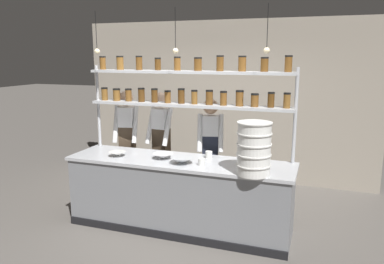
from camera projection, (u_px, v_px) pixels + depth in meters
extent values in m
plane|color=#5B5651|center=(180.00, 227.00, 4.92)|extent=(40.00, 40.00, 0.00)
cube|color=#9E9384|center=(224.00, 101.00, 6.73)|extent=(5.30, 0.12, 2.82)
cube|color=gray|center=(179.00, 196.00, 4.83)|extent=(2.84, 0.72, 0.88)
cube|color=#B7BABF|center=(179.00, 161.00, 4.74)|extent=(2.90, 0.76, 0.04)
cube|color=black|center=(169.00, 236.00, 4.57)|extent=(2.84, 0.03, 0.10)
cylinder|color=#B7BABF|center=(100.00, 138.00, 5.46)|extent=(0.04, 0.04, 2.08)
cylinder|color=#B7BABF|center=(293.00, 153.00, 4.57)|extent=(0.04, 0.04, 2.08)
cube|color=#B7BABF|center=(188.00, 105.00, 4.91)|extent=(2.74, 0.28, 0.04)
cylinder|color=brown|center=(105.00, 94.00, 5.29)|extent=(0.09, 0.09, 0.16)
cylinder|color=black|center=(104.00, 88.00, 5.28)|extent=(0.09, 0.09, 0.02)
cylinder|color=brown|center=(117.00, 95.00, 5.23)|extent=(0.10, 0.10, 0.15)
cylinder|color=black|center=(116.00, 89.00, 5.22)|extent=(0.10, 0.10, 0.02)
cylinder|color=brown|center=(129.00, 96.00, 5.17)|extent=(0.09, 0.09, 0.15)
cylinder|color=black|center=(128.00, 89.00, 5.15)|extent=(0.09, 0.09, 0.02)
cylinder|color=#513314|center=(141.00, 96.00, 5.11)|extent=(0.09, 0.09, 0.17)
cylinder|color=black|center=(141.00, 89.00, 5.09)|extent=(0.09, 0.09, 0.02)
cylinder|color=#513314|center=(155.00, 96.00, 5.04)|extent=(0.09, 0.09, 0.17)
cylinder|color=black|center=(154.00, 89.00, 5.02)|extent=(0.09, 0.09, 0.02)
cylinder|color=brown|center=(168.00, 97.00, 4.98)|extent=(0.08, 0.08, 0.15)
cylinder|color=black|center=(168.00, 91.00, 4.97)|extent=(0.09, 0.09, 0.02)
cylinder|color=#513314|center=(181.00, 97.00, 4.92)|extent=(0.09, 0.09, 0.18)
cylinder|color=black|center=(181.00, 89.00, 4.90)|extent=(0.09, 0.09, 0.02)
cylinder|color=brown|center=(194.00, 98.00, 4.86)|extent=(0.08, 0.08, 0.16)
cylinder|color=black|center=(194.00, 91.00, 4.84)|extent=(0.08, 0.08, 0.02)
cylinder|color=brown|center=(209.00, 98.00, 4.79)|extent=(0.09, 0.09, 0.17)
cylinder|color=black|center=(209.00, 91.00, 4.77)|extent=(0.09, 0.09, 0.02)
cylinder|color=brown|center=(223.00, 99.00, 4.73)|extent=(0.09, 0.09, 0.16)
cylinder|color=black|center=(224.00, 92.00, 4.72)|extent=(0.09, 0.09, 0.02)
cylinder|color=brown|center=(240.00, 99.00, 4.67)|extent=(0.10, 0.10, 0.18)
cylinder|color=black|center=(240.00, 91.00, 4.65)|extent=(0.10, 0.10, 0.02)
cylinder|color=brown|center=(255.00, 101.00, 4.61)|extent=(0.10, 0.10, 0.14)
cylinder|color=black|center=(255.00, 94.00, 4.59)|extent=(0.10, 0.10, 0.02)
cylinder|color=#513314|center=(271.00, 101.00, 4.54)|extent=(0.08, 0.08, 0.17)
cylinder|color=black|center=(271.00, 93.00, 4.52)|extent=(0.08, 0.08, 0.02)
cylinder|color=brown|center=(287.00, 101.00, 4.48)|extent=(0.08, 0.08, 0.17)
cylinder|color=black|center=(287.00, 93.00, 4.46)|extent=(0.08, 0.08, 0.02)
cube|color=#B7BABF|center=(188.00, 72.00, 4.82)|extent=(2.74, 0.28, 0.04)
cylinder|color=brown|center=(103.00, 64.00, 5.21)|extent=(0.08, 0.08, 0.16)
cylinder|color=black|center=(102.00, 57.00, 5.19)|extent=(0.09, 0.09, 0.02)
cylinder|color=brown|center=(120.00, 64.00, 5.12)|extent=(0.10, 0.10, 0.17)
cylinder|color=black|center=(120.00, 57.00, 5.10)|extent=(0.10, 0.10, 0.02)
cylinder|color=brown|center=(139.00, 64.00, 5.03)|extent=(0.09, 0.09, 0.17)
cylinder|color=black|center=(139.00, 56.00, 5.01)|extent=(0.09, 0.09, 0.02)
cylinder|color=#513314|center=(158.00, 65.00, 4.94)|extent=(0.08, 0.08, 0.15)
cylinder|color=black|center=(158.00, 58.00, 4.92)|extent=(0.08, 0.08, 0.02)
cylinder|color=brown|center=(177.00, 64.00, 4.85)|extent=(0.09, 0.09, 0.16)
cylinder|color=black|center=(177.00, 57.00, 4.83)|extent=(0.09, 0.09, 0.02)
cylinder|color=brown|center=(198.00, 65.00, 4.76)|extent=(0.10, 0.10, 0.15)
cylinder|color=black|center=(198.00, 58.00, 4.74)|extent=(0.10, 0.10, 0.02)
cylinder|color=brown|center=(220.00, 64.00, 4.66)|extent=(0.09, 0.09, 0.17)
cylinder|color=black|center=(220.00, 56.00, 4.64)|extent=(0.09, 0.09, 0.02)
cylinder|color=brown|center=(242.00, 64.00, 4.57)|extent=(0.10, 0.10, 0.17)
cylinder|color=black|center=(242.00, 56.00, 4.55)|extent=(0.10, 0.10, 0.02)
cylinder|color=brown|center=(264.00, 65.00, 4.49)|extent=(0.09, 0.09, 0.16)
cylinder|color=black|center=(265.00, 58.00, 4.47)|extent=(0.10, 0.10, 0.02)
cylinder|color=brown|center=(288.00, 65.00, 4.40)|extent=(0.09, 0.09, 0.18)
cylinder|color=black|center=(289.00, 56.00, 4.38)|extent=(0.09, 0.09, 0.02)
cylinder|color=black|center=(124.00, 176.00, 5.72)|extent=(0.11, 0.11, 0.82)
cylinder|color=black|center=(134.00, 176.00, 5.70)|extent=(0.11, 0.11, 0.82)
cube|color=#473828|center=(127.00, 138.00, 5.59)|extent=(0.25, 0.21, 0.36)
cube|color=white|center=(127.00, 117.00, 5.53)|extent=(0.25, 0.22, 0.29)
sphere|color=beige|center=(126.00, 98.00, 5.47)|extent=(0.22, 0.22, 0.22)
cylinder|color=white|center=(116.00, 124.00, 5.51)|extent=(0.12, 0.26, 0.54)
cylinder|color=white|center=(135.00, 124.00, 5.47)|extent=(0.12, 0.26, 0.54)
cylinder|color=black|center=(157.00, 178.00, 5.62)|extent=(0.11, 0.11, 0.82)
cylinder|color=black|center=(167.00, 180.00, 5.55)|extent=(0.11, 0.11, 0.82)
cube|color=#473828|center=(161.00, 140.00, 5.47)|extent=(0.24, 0.20, 0.36)
cube|color=white|center=(161.00, 119.00, 5.40)|extent=(0.24, 0.21, 0.29)
sphere|color=beige|center=(161.00, 100.00, 5.35)|extent=(0.22, 0.22, 0.22)
cylinder|color=white|center=(150.00, 125.00, 5.43)|extent=(0.10, 0.26, 0.54)
cylinder|color=white|center=(168.00, 127.00, 5.30)|extent=(0.10, 0.26, 0.54)
cylinder|color=black|center=(204.00, 185.00, 5.36)|extent=(0.11, 0.11, 0.79)
cylinder|color=black|center=(215.00, 185.00, 5.35)|extent=(0.11, 0.11, 0.79)
cube|color=#232838|center=(210.00, 147.00, 5.24)|extent=(0.26, 0.22, 0.34)
cube|color=white|center=(211.00, 125.00, 5.18)|extent=(0.26, 0.23, 0.28)
sphere|color=#A37A5B|center=(211.00, 107.00, 5.12)|extent=(0.21, 0.21, 0.21)
cylinder|color=white|center=(200.00, 133.00, 5.15)|extent=(0.13, 0.25, 0.52)
cylinder|color=white|center=(221.00, 133.00, 5.13)|extent=(0.13, 0.25, 0.52)
cylinder|color=white|center=(253.00, 170.00, 4.15)|extent=(0.37, 0.37, 0.11)
cylinder|color=silver|center=(253.00, 165.00, 4.14)|extent=(0.39, 0.39, 0.01)
cylinder|color=white|center=(254.00, 159.00, 4.12)|extent=(0.37, 0.37, 0.11)
cylinder|color=silver|center=(254.00, 154.00, 4.11)|extent=(0.39, 0.39, 0.01)
cylinder|color=white|center=(254.00, 149.00, 4.10)|extent=(0.37, 0.37, 0.11)
cylinder|color=silver|center=(254.00, 144.00, 4.09)|extent=(0.39, 0.39, 0.01)
cylinder|color=white|center=(254.00, 139.00, 4.08)|extent=(0.37, 0.37, 0.11)
cylinder|color=silver|center=(254.00, 133.00, 4.07)|extent=(0.39, 0.39, 0.01)
cylinder|color=white|center=(255.00, 128.00, 4.05)|extent=(0.37, 0.37, 0.11)
cylinder|color=silver|center=(255.00, 123.00, 4.04)|extent=(0.39, 0.39, 0.01)
cylinder|color=#B2B7BC|center=(182.00, 163.00, 4.57)|extent=(0.13, 0.13, 0.01)
cone|color=#B2B7BC|center=(182.00, 160.00, 4.57)|extent=(0.29, 0.29, 0.08)
cylinder|color=silver|center=(117.00, 156.00, 4.90)|extent=(0.10, 0.10, 0.01)
cone|color=silver|center=(117.00, 154.00, 4.90)|extent=(0.22, 0.22, 0.06)
cylinder|color=white|center=(163.00, 158.00, 4.78)|extent=(0.12, 0.12, 0.01)
cone|color=white|center=(163.00, 156.00, 4.78)|extent=(0.26, 0.26, 0.07)
cylinder|color=#B2B7BC|center=(258.00, 161.00, 4.68)|extent=(0.11, 0.11, 0.01)
cone|color=#B2B7BC|center=(258.00, 159.00, 4.68)|extent=(0.24, 0.24, 0.06)
cylinder|color=silver|center=(209.00, 155.00, 4.81)|extent=(0.09, 0.09, 0.09)
cylinder|color=silver|center=(202.00, 162.00, 4.50)|extent=(0.08, 0.08, 0.08)
cylinder|color=black|center=(96.00, 31.00, 4.78)|extent=(0.01, 0.01, 0.50)
sphere|color=#F9E5B2|center=(97.00, 51.00, 4.83)|extent=(0.07, 0.07, 0.07)
cylinder|color=black|center=(175.00, 29.00, 4.43)|extent=(0.01, 0.01, 0.50)
sphere|color=#F9E5B2|center=(176.00, 51.00, 4.48)|extent=(0.07, 0.07, 0.07)
cylinder|color=black|center=(268.00, 27.00, 4.08)|extent=(0.01, 0.01, 0.50)
sphere|color=#F9E5B2|center=(267.00, 51.00, 4.13)|extent=(0.07, 0.07, 0.07)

